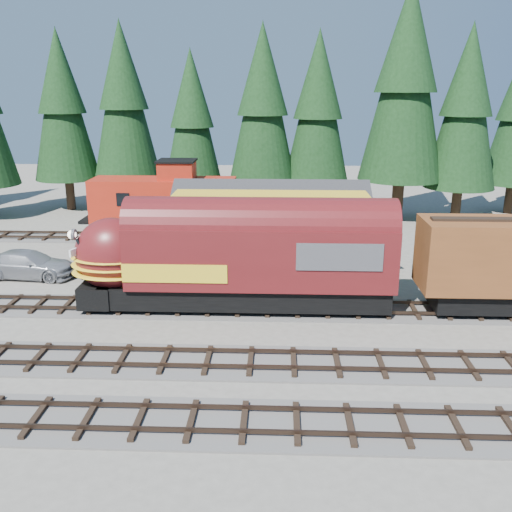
{
  "coord_description": "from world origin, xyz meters",
  "views": [
    {
      "loc": [
        0.5,
        -23.45,
        11.12
      ],
      "look_at": [
        -0.61,
        4.0,
        2.91
      ],
      "focal_mm": 40.0,
      "sensor_mm": 36.0,
      "label": 1
    }
  ],
  "objects_px": {
    "depot": "(270,225)",
    "locomotive": "(227,261)",
    "pickup_truck_a": "(131,259)",
    "pickup_truck_b": "(29,264)",
    "caboose": "(165,204)"
  },
  "relations": [
    {
      "from": "depot",
      "to": "pickup_truck_a",
      "type": "bearing_deg",
      "value": -174.67
    },
    {
      "from": "caboose",
      "to": "pickup_truck_b",
      "type": "height_order",
      "value": "caboose"
    },
    {
      "from": "depot",
      "to": "locomotive",
      "type": "bearing_deg",
      "value": -107.9
    },
    {
      "from": "caboose",
      "to": "depot",
      "type": "bearing_deg",
      "value": -43.28
    },
    {
      "from": "depot",
      "to": "locomotive",
      "type": "distance_m",
      "value": 6.84
    },
    {
      "from": "pickup_truck_a",
      "to": "pickup_truck_b",
      "type": "xyz_separation_m",
      "value": [
        -5.96,
        -1.03,
        -0.09
      ]
    },
    {
      "from": "caboose",
      "to": "pickup_truck_a",
      "type": "relative_size",
      "value": 1.63
    },
    {
      "from": "pickup_truck_b",
      "to": "pickup_truck_a",
      "type": "bearing_deg",
      "value": -75.84
    },
    {
      "from": "locomotive",
      "to": "pickup_truck_a",
      "type": "relative_size",
      "value": 2.52
    },
    {
      "from": "caboose",
      "to": "pickup_truck_a",
      "type": "bearing_deg",
      "value": -94.09
    },
    {
      "from": "depot",
      "to": "pickup_truck_b",
      "type": "bearing_deg",
      "value": -172.81
    },
    {
      "from": "depot",
      "to": "caboose",
      "type": "xyz_separation_m",
      "value": [
        -7.97,
        7.5,
        -0.25
      ]
    },
    {
      "from": "pickup_truck_a",
      "to": "pickup_truck_b",
      "type": "relative_size",
      "value": 1.16
    },
    {
      "from": "locomotive",
      "to": "caboose",
      "type": "distance_m",
      "value": 15.18
    },
    {
      "from": "locomotive",
      "to": "depot",
      "type": "bearing_deg",
      "value": 72.1
    }
  ]
}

